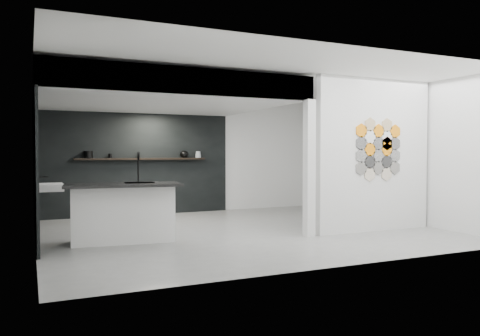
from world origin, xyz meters
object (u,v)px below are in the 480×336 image
(bottle_dark, at_px, (139,155))
(utensil_cup, at_px, (110,156))
(partition_panel, at_px, (374,155))
(stockpot, at_px, (88,155))
(glass_vase, at_px, (198,155))
(kitchen_island, at_px, (124,212))
(glass_bowl, at_px, (198,156))
(kettle, at_px, (184,154))
(wall_basin, at_px, (51,187))

(bottle_dark, bearing_deg, utensil_cup, 180.00)
(partition_panel, height_order, stockpot, partition_panel)
(stockpot, bearing_deg, bottle_dark, 0.00)
(partition_panel, relative_size, bottle_dark, 19.83)
(glass_vase, height_order, utensil_cup, glass_vase)
(kitchen_island, height_order, glass_vase, glass_vase)
(partition_panel, distance_m, bottle_dark, 5.22)
(utensil_cup, bearing_deg, partition_panel, -42.99)
(partition_panel, xyz_separation_m, utensil_cup, (-4.15, 3.87, -0.03))
(kitchen_island, height_order, bottle_dark, bottle_dark)
(kitchen_island, bearing_deg, bottle_dark, 80.24)
(glass_bowl, bearing_deg, glass_vase, 0.00)
(kitchen_island, distance_m, kettle, 3.78)
(kettle, bearing_deg, stockpot, 155.39)
(wall_basin, xyz_separation_m, utensil_cup, (1.32, 2.07, 0.52))
(glass_bowl, relative_size, glass_vase, 0.87)
(partition_panel, bearing_deg, glass_bowl, 118.23)
(kitchen_island, bearing_deg, partition_panel, -3.50)
(partition_panel, xyz_separation_m, stockpot, (-4.62, 3.87, -0.00))
(stockpot, distance_m, glass_bowl, 2.54)
(wall_basin, xyz_separation_m, glass_bowl, (3.39, 2.07, 0.52))
(kettle, bearing_deg, utensil_cup, 155.39)
(kitchen_island, relative_size, glass_bowl, 13.98)
(glass_bowl, distance_m, glass_vase, 0.03)
(partition_panel, relative_size, glass_vase, 18.07)
(bottle_dark, height_order, utensil_cup, bottle_dark)
(kitchen_island, distance_m, bottle_dark, 3.33)
(wall_basin, relative_size, glass_bowl, 4.46)
(stockpot, bearing_deg, partition_panel, -39.94)
(glass_bowl, bearing_deg, wall_basin, -148.65)
(partition_panel, bearing_deg, kitchen_island, 169.85)
(wall_basin, distance_m, kettle, 3.71)
(partition_panel, bearing_deg, bottle_dark, 132.27)
(stockpot, relative_size, glass_vase, 1.26)
(stockpot, distance_m, bottle_dark, 1.10)
(partition_panel, bearing_deg, stockpot, 140.06)
(kettle, relative_size, utensil_cup, 2.03)
(kettle, distance_m, glass_vase, 0.35)
(kettle, bearing_deg, glass_vase, -24.61)
(partition_panel, relative_size, kettle, 13.81)
(stockpot, xyz_separation_m, kettle, (2.19, 0.00, 0.01))
(wall_basin, height_order, glass_bowl, glass_bowl)
(glass_vase, bearing_deg, kitchen_island, -127.32)
(wall_basin, distance_m, bottle_dark, 2.89)
(bottle_dark, bearing_deg, glass_vase, 0.00)
(glass_vase, xyz_separation_m, bottle_dark, (-1.44, 0.00, -0.01))
(glass_vase, bearing_deg, stockpot, 180.00)
(stockpot, bearing_deg, wall_basin, -112.34)
(wall_basin, distance_m, glass_bowl, 4.00)
(utensil_cup, bearing_deg, wall_basin, -122.55)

